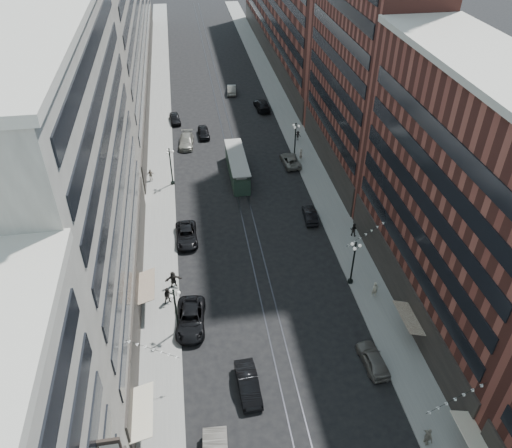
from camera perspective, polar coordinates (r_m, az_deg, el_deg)
ground at (r=75.29m, az=-2.51°, el=7.10°), size 220.00×220.00×0.00m
sidewalk_west at (r=83.89m, az=-10.92°, el=9.79°), size 4.00×180.00×0.15m
sidewalk_east at (r=85.65m, az=4.14°, el=10.96°), size 4.00×180.00×0.15m
rail_west at (r=84.04m, az=-3.81°, el=10.39°), size 0.12×180.00×0.02m
rail_east at (r=84.15m, az=-2.84°, el=10.47°), size 0.12×180.00×0.02m
building_west_mid at (r=45.76m, az=-20.42°, el=3.83°), size 8.00×36.00×28.00m
building_west_far at (r=104.49m, az=-15.33°, el=22.17°), size 8.00×90.00×26.00m
building_east_mid at (r=47.91m, az=22.64°, el=1.93°), size 8.00×30.00×24.00m
building_east_tower at (r=67.57m, az=13.05°, el=22.03°), size 8.00×26.00×42.00m
building_east_far at (r=115.46m, az=3.61°, el=24.04°), size 8.00×72.00×24.00m
lamppost_sw_far at (r=47.56m, az=-9.15°, el=-9.60°), size 1.03×1.14×5.52m
lamppost_sw_mid at (r=69.15m, az=-9.72°, el=6.65°), size 1.03×1.14×5.52m
lamppost_se_far at (r=52.85m, az=11.06°, el=-4.22°), size 1.03×1.14×5.52m
lamppost_se_mid at (r=75.22m, az=4.51°, el=9.67°), size 1.03×1.14×5.52m
streetcar at (r=71.14m, az=-2.15°, el=6.53°), size 2.45×11.08×3.06m
car_2 at (r=49.63m, az=-7.48°, el=-10.71°), size 3.26×6.17×1.66m
car_4 at (r=47.37m, az=13.24°, el=-14.81°), size 2.11×4.60×1.53m
car_5 at (r=44.60m, az=-0.91°, el=-17.80°), size 1.96×4.97×1.61m
pedestrian_2 at (r=51.77m, az=-10.01°, el=-8.07°), size 1.02×0.66×1.95m
pedestrian_4 at (r=43.73m, az=19.05°, el=-22.01°), size 0.65×1.14×1.84m
car_7 at (r=59.69m, az=-7.95°, el=-1.27°), size 2.55×5.43×1.50m
car_8 at (r=80.25m, az=-7.96°, el=9.39°), size 2.69×5.57×1.56m
car_9 at (r=88.13m, az=-9.26°, el=11.81°), size 2.10×4.39×1.45m
car_10 at (r=62.92m, az=6.19°, el=1.06°), size 1.77×4.29×1.38m
car_11 at (r=74.36m, az=3.95°, el=7.26°), size 2.59×5.16×1.40m
car_12 at (r=92.01m, az=0.68°, el=13.43°), size 2.65×5.75×1.63m
car_13 at (r=82.73m, az=-6.02°, el=10.39°), size 1.88×4.40×1.48m
car_14 at (r=99.11m, az=-2.81°, el=15.11°), size 2.05×4.76×1.53m
pedestrian_5 at (r=53.50m, az=-9.44°, el=-6.24°), size 1.82×0.72×1.91m
pedestrian_6 at (r=71.54m, az=-11.94°, el=5.52°), size 1.06×0.55×1.75m
pedestrian_7 at (r=60.67m, az=11.07°, el=-0.62°), size 0.97×0.84×1.75m
pedestrian_8 at (r=75.40m, az=5.14°, el=7.96°), size 0.80×0.74×1.82m
pedestrian_9 at (r=81.06m, az=4.80°, el=10.03°), size 1.05×0.54×1.55m
pedestrian_extra_0 at (r=53.16m, az=13.43°, el=-7.29°), size 0.69×0.47×1.83m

